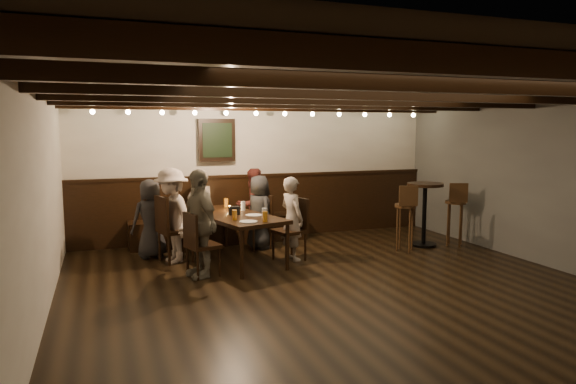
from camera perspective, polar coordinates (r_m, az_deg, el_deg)
name	(u,v)px	position (r m, az deg, el deg)	size (l,w,h in m)	color
room	(267,186)	(7.88, -2.39, 0.70)	(7.00, 7.00, 7.00)	black
dining_table	(233,218)	(7.57, -6.19, -2.89)	(1.31, 2.02, 0.70)	black
chair_left_near	(175,242)	(7.72, -12.49, -5.41)	(0.55, 0.55, 0.98)	black
chair_left_far	(202,257)	(6.93, -9.52, -7.09)	(0.48, 0.48, 0.86)	black
chair_right_near	(258,232)	(8.38, -3.37, -4.50)	(0.49, 0.49, 0.87)	black
chair_right_far	(290,241)	(7.65, 0.25, -5.50)	(0.52, 0.52, 0.92)	black
person_bench_left	(151,218)	(8.01, -14.99, -2.86)	(0.58, 0.38, 1.20)	#29282B
person_bench_centre	(201,209)	(8.49, -9.67, -1.91)	(0.46, 0.30, 1.27)	gray
person_bench_right	(253,206)	(8.78, -3.95, -1.51)	(0.62, 0.48, 1.27)	maroon
person_left_near	(172,215)	(7.64, -12.77, -2.55)	(0.90, 0.51, 1.39)	#B8A69B
person_left_far	(199,223)	(6.82, -9.83, -3.44)	(0.84, 0.35, 1.43)	gray
person_right_near	(259,212)	(8.34, -3.20, -2.24)	(0.58, 0.38, 1.20)	#28292B
person_right_far	(292,219)	(7.60, 0.43, -2.97)	(0.45, 0.30, 1.24)	#A09387
pint_a	(194,205)	(8.04, -10.39, -1.46)	(0.07, 0.07, 0.14)	#BF7219
pint_b	(226,203)	(8.23, -6.90, -1.19)	(0.07, 0.07, 0.14)	#BF7219
pint_c	(211,210)	(7.49, -8.57, -2.03)	(0.07, 0.07, 0.14)	#BF7219
pint_d	(243,206)	(7.87, -5.01, -1.55)	(0.07, 0.07, 0.14)	silver
pint_e	(235,215)	(7.05, -5.96, -2.56)	(0.07, 0.07, 0.14)	#BF7219
pint_f	(264,213)	(7.18, -2.65, -2.36)	(0.07, 0.07, 0.14)	silver
pint_g	(265,217)	(6.90, -2.57, -2.75)	(0.07, 0.07, 0.14)	#BF7219
plate_near	(248,222)	(6.89, -4.42, -3.31)	(0.24, 0.24, 0.01)	white
plate_far	(254,215)	(7.39, -3.83, -2.59)	(0.24, 0.24, 0.01)	white
condiment_caddy	(234,210)	(7.51, -6.01, -2.06)	(0.15, 0.10, 0.12)	black
candle	(230,209)	(7.87, -6.50, -1.90)	(0.05, 0.05, 0.05)	beige
high_top_table	(425,205)	(8.79, 14.94, -1.39)	(0.59, 0.59, 1.05)	black
bar_stool_left	(405,226)	(8.40, 12.86, -3.75)	(0.36, 0.38, 1.07)	#382412
bar_stool_right	(455,222)	(9.01, 18.05, -3.19)	(0.37, 0.38, 1.07)	#382412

